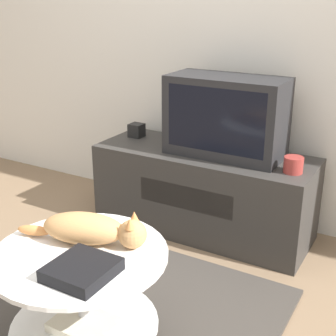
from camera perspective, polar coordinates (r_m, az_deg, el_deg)
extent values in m
plane|color=#7F664C|center=(2.12, -10.72, -19.14)|extent=(12.00, 12.00, 0.00)
cube|color=silver|center=(2.84, 7.23, 19.61)|extent=(8.00, 0.05, 2.60)
cube|color=#3D3833|center=(2.11, -10.74, -18.93)|extent=(1.48, 1.49, 0.02)
cube|color=#33302D|center=(2.76, 4.31, -2.85)|extent=(1.26, 0.47, 0.49)
cube|color=black|center=(2.55, 2.08, -3.62)|extent=(0.57, 0.01, 0.14)
cube|color=#232326|center=(2.58, 7.10, 6.24)|extent=(0.64, 0.30, 0.44)
cube|color=black|center=(2.45, 5.74, 5.77)|extent=(0.55, 0.01, 0.34)
cube|color=black|center=(2.95, -3.86, 4.61)|extent=(0.08, 0.08, 0.08)
cylinder|color=#99332D|center=(2.43, 15.04, 0.38)|extent=(0.10, 0.10, 0.08)
cylinder|color=#B7B7BC|center=(1.88, -10.26, -15.99)|extent=(0.04, 0.04, 0.42)
cylinder|color=white|center=(1.94, -10.08, -18.22)|extent=(0.57, 0.57, 0.01)
cylinder|color=white|center=(1.77, -10.71, -10.31)|extent=(0.65, 0.65, 0.02)
cube|color=beige|center=(1.90, -10.17, -18.30)|extent=(0.24, 0.18, 0.04)
cube|color=#1E664C|center=(1.94, -9.97, -17.66)|extent=(0.16, 0.11, 0.02)
cube|color=black|center=(1.62, -10.45, -12.11)|extent=(0.20, 0.21, 0.04)
ellipsoid|color=tan|center=(1.80, -10.24, -7.24)|extent=(0.35, 0.24, 0.12)
sphere|color=tan|center=(1.74, -4.36, -8.04)|extent=(0.11, 0.11, 0.11)
cone|color=#D18447|center=(1.74, -4.13, -5.90)|extent=(0.04, 0.04, 0.04)
cone|color=#D18447|center=(1.69, -4.69, -6.78)|extent=(0.04, 0.04, 0.04)
ellipsoid|color=#D18447|center=(1.89, -16.02, -7.32)|extent=(0.14, 0.08, 0.04)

